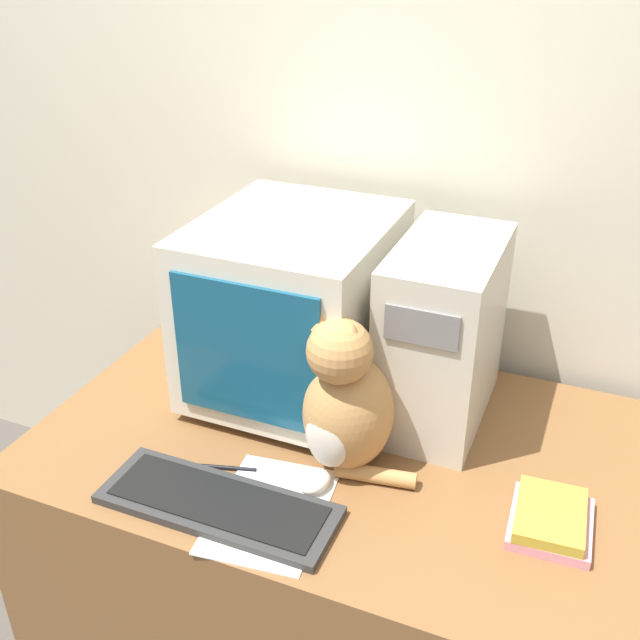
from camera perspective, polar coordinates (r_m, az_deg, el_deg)
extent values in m
cube|color=beige|center=(1.87, 7.07, 13.43)|extent=(7.00, 0.05, 2.50)
cube|color=brown|center=(1.92, 1.11, -17.28)|extent=(1.31, 0.84, 0.70)
cube|color=beige|center=(1.85, -1.81, -4.81)|extent=(0.29, 0.29, 0.02)
cube|color=beige|center=(1.74, -1.92, 1.19)|extent=(0.41, 0.48, 0.41)
cube|color=navy|center=(1.55, -5.64, -2.61)|extent=(0.33, 0.01, 0.32)
cube|color=beige|center=(1.68, 9.31, -1.01)|extent=(0.21, 0.39, 0.42)
cube|color=slate|center=(1.46, 7.73, -0.58)|extent=(0.15, 0.01, 0.08)
cube|color=#2D2D2D|center=(1.52, -7.76, -13.77)|extent=(0.48, 0.17, 0.02)
cube|color=black|center=(1.52, -7.79, -13.47)|extent=(0.43, 0.13, 0.00)
ellipsoid|color=#B7844C|center=(1.55, 2.17, -7.05)|extent=(0.23, 0.23, 0.25)
ellipsoid|color=beige|center=(1.51, 0.56, -8.92)|extent=(0.11, 0.08, 0.14)
sphere|color=#B7844C|center=(1.44, 1.51, -2.38)|extent=(0.16, 0.16, 0.13)
cone|color=#B7844C|center=(1.44, 0.05, -0.04)|extent=(0.04, 0.04, 0.04)
cone|color=#B7844C|center=(1.40, 2.55, -0.93)|extent=(0.04, 0.04, 0.04)
ellipsoid|color=beige|center=(1.55, -0.33, -12.27)|extent=(0.07, 0.09, 0.04)
cylinder|color=#B7844C|center=(1.57, 4.24, -11.70)|extent=(0.17, 0.06, 0.03)
cube|color=pink|center=(1.53, 17.15, -14.60)|extent=(0.16, 0.18, 0.02)
cube|color=gold|center=(1.52, 17.15, -14.01)|extent=(0.14, 0.18, 0.02)
cylinder|color=black|center=(1.62, -7.49, -11.07)|extent=(0.14, 0.05, 0.01)
cube|color=white|center=(1.51, -3.82, -14.29)|extent=(0.24, 0.32, 0.00)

